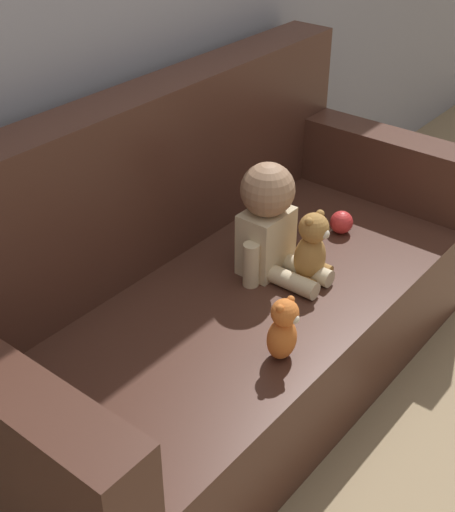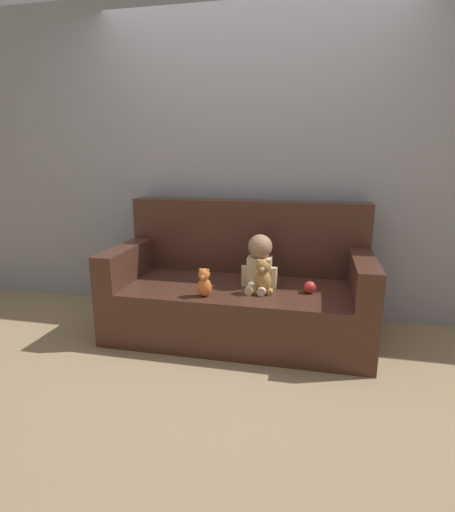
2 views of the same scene
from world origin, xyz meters
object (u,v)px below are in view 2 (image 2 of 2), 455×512
at_px(couch, 241,290).
at_px(toy_ball, 310,287).
at_px(teddy_bear_brown, 263,277).
at_px(plush_toy_side, 204,283).
at_px(person_baby, 259,263).

height_order(couch, toy_ball, couch).
xyz_separation_m(teddy_bear_brown, plush_toy_side, (-0.38, -0.16, -0.02)).
xyz_separation_m(couch, plush_toy_side, (-0.18, -0.39, 0.17)).
relative_size(couch, teddy_bear_brown, 7.77).
bearing_deg(person_baby, teddy_bear_brown, -71.73).
relative_size(teddy_bear_brown, plush_toy_side, 1.23).
xyz_separation_m(couch, teddy_bear_brown, (0.20, -0.24, 0.19)).
bearing_deg(toy_ball, person_baby, 170.77).
relative_size(person_baby, teddy_bear_brown, 1.57).
bearing_deg(teddy_bear_brown, person_baby, 108.27).
height_order(teddy_bear_brown, toy_ball, teddy_bear_brown).
bearing_deg(toy_ball, teddy_bear_brown, -166.89).
relative_size(person_baby, toy_ball, 4.59).
xyz_separation_m(person_baby, teddy_bear_brown, (0.04, -0.14, -0.07)).
distance_m(couch, person_baby, 0.32).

